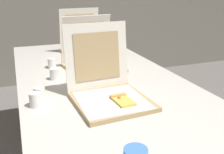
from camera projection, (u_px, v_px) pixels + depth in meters
table at (100, 85)px, 1.64m from camera, size 0.98×2.21×0.76m
pizza_box_front at (109, 91)px, 1.30m from camera, size 0.37×0.42×0.37m
pizza_box_middle at (92, 61)px, 1.81m from camera, size 0.39×0.39×0.36m
pizza_box_back at (85, 48)px, 2.20m from camera, size 0.39×0.39×0.37m
cup_white_near_left at (35, 100)px, 1.24m from camera, size 0.06×0.06×0.07m
cup_white_far at (52, 63)px, 1.82m from camera, size 0.06×0.06×0.07m
cup_white_mid at (54, 74)px, 1.60m from camera, size 0.06×0.06×0.07m
cup_white_near_center at (40, 94)px, 1.30m from camera, size 0.06×0.06×0.07m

